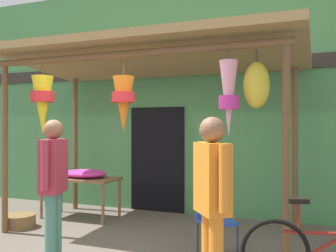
% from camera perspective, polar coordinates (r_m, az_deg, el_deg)
% --- Properties ---
extents(ground_plane, '(30.00, 30.00, 0.00)m').
position_cam_1_polar(ground_plane, '(5.36, -7.05, -17.77)').
color(ground_plane, '#60564C').
extents(shop_facade, '(12.57, 0.29, 4.39)m').
position_cam_1_polar(shop_facade, '(7.34, 1.98, 4.32)').
color(shop_facade, '#47844C').
rests_on(shop_facade, ground_plane).
extents(market_stall_canopy, '(4.65, 2.34, 2.88)m').
position_cam_1_polar(market_stall_canopy, '(5.91, -2.83, 8.70)').
color(market_stall_canopy, brown).
rests_on(market_stall_canopy, ground_plane).
extents(display_table, '(1.36, 0.66, 0.72)m').
position_cam_1_polar(display_table, '(7.05, -12.91, -8.11)').
color(display_table, brown).
rests_on(display_table, ground_plane).
extents(flower_heap_on_table, '(0.81, 0.57, 0.15)m').
position_cam_1_polar(flower_heap_on_table, '(6.98, -12.22, -6.94)').
color(flower_heap_on_table, '#D13399').
rests_on(flower_heap_on_table, display_table).
extents(folding_chair, '(0.57, 0.57, 0.84)m').
position_cam_1_polar(folding_chair, '(4.99, 6.88, -13.12)').
color(folding_chair, '#2347A8').
rests_on(folding_chair, ground_plane).
extents(wicker_basket_by_table, '(0.50, 0.50, 0.20)m').
position_cam_1_polar(wicker_basket_by_table, '(6.79, -21.26, -13.07)').
color(wicker_basket_by_table, brown).
rests_on(wicker_basket_by_table, ground_plane).
extents(vendor_in_orange, '(0.42, 0.49, 1.72)m').
position_cam_1_polar(vendor_in_orange, '(3.51, 6.62, -10.10)').
color(vendor_in_orange, orange).
rests_on(vendor_in_orange, ground_plane).
extents(customer_foreground, '(0.33, 0.57, 1.71)m').
position_cam_1_polar(customer_foreground, '(4.76, -16.72, -7.49)').
color(customer_foreground, '#4C8E7A').
rests_on(customer_foreground, ground_plane).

